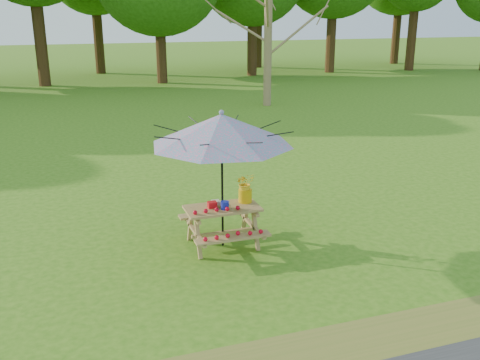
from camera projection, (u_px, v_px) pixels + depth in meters
name	position (u px, v px, depth m)	size (l,w,h in m)	color
ground	(250.00, 255.00, 8.48)	(120.00, 120.00, 0.00)	#366D14
drygrass_strip	(334.00, 358.00, 5.95)	(120.00, 1.20, 0.01)	olive
picnic_table	(223.00, 227.00, 8.74)	(1.20, 1.32, 0.67)	#A6884B
patio_umbrella	(222.00, 130.00, 8.25)	(2.72, 2.72, 2.26)	black
produce_bins	(218.00, 204.00, 8.61)	(0.31, 0.38, 0.13)	red
tomatoes_row	(217.00, 210.00, 8.42)	(0.77, 0.13, 0.07)	red
flower_bucket	(245.00, 187.00, 8.79)	(0.32, 0.28, 0.50)	#DEAA0B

